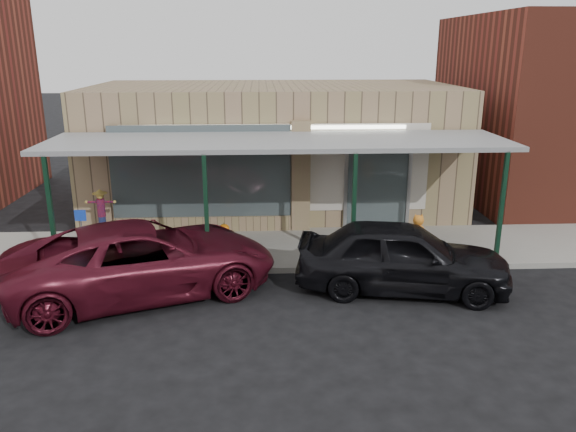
{
  "coord_description": "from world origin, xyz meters",
  "views": [
    {
      "loc": [
        -0.46,
        -10.97,
        5.43
      ],
      "look_at": [
        0.21,
        2.6,
        1.32
      ],
      "focal_mm": 35.0,
      "sensor_mm": 36.0,
      "label": 1
    }
  ],
  "objects_px": {
    "barrel_scarecrow": "(103,222)",
    "handicap_sign": "(82,229)",
    "parked_sedan": "(402,256)",
    "car_maroon": "(144,259)",
    "barrel_pumpkin": "(224,237)"
  },
  "relations": [
    {
      "from": "handicap_sign",
      "to": "car_maroon",
      "type": "bearing_deg",
      "value": -39.46
    },
    {
      "from": "parked_sedan",
      "to": "car_maroon",
      "type": "distance_m",
      "value": 5.88
    },
    {
      "from": "handicap_sign",
      "to": "parked_sedan",
      "type": "relative_size",
      "value": 0.27
    },
    {
      "from": "barrel_pumpkin",
      "to": "handicap_sign",
      "type": "relative_size",
      "value": 0.49
    },
    {
      "from": "barrel_scarecrow",
      "to": "handicap_sign",
      "type": "height_order",
      "value": "barrel_scarecrow"
    },
    {
      "from": "barrel_scarecrow",
      "to": "parked_sedan",
      "type": "relative_size",
      "value": 0.29
    },
    {
      "from": "handicap_sign",
      "to": "barrel_pumpkin",
      "type": "bearing_deg",
      "value": 19.91
    },
    {
      "from": "handicap_sign",
      "to": "car_maroon",
      "type": "relative_size",
      "value": 0.23
    },
    {
      "from": "handicap_sign",
      "to": "parked_sedan",
      "type": "distance_m",
      "value": 7.95
    },
    {
      "from": "barrel_scarecrow",
      "to": "car_maroon",
      "type": "bearing_deg",
      "value": -78.8
    },
    {
      "from": "parked_sedan",
      "to": "car_maroon",
      "type": "xyz_separation_m",
      "value": [
        -5.88,
        0.1,
        0.0
      ]
    },
    {
      "from": "barrel_scarecrow",
      "to": "parked_sedan",
      "type": "height_order",
      "value": "parked_sedan"
    },
    {
      "from": "barrel_pumpkin",
      "to": "parked_sedan",
      "type": "distance_m",
      "value": 5.15
    },
    {
      "from": "handicap_sign",
      "to": "barrel_scarecrow",
      "type": "bearing_deg",
      "value": 92.64
    },
    {
      "from": "barrel_pumpkin",
      "to": "handicap_sign",
      "type": "xyz_separation_m",
      "value": [
        -3.5,
        -1.09,
        0.66
      ]
    }
  ]
}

